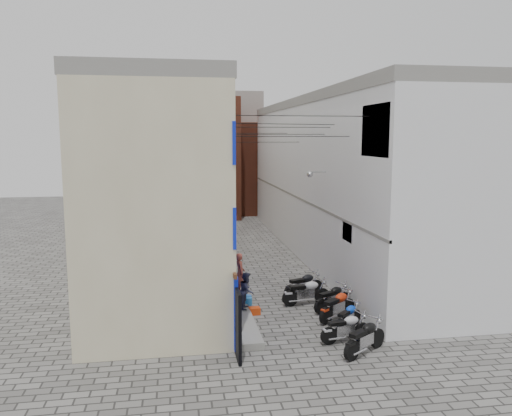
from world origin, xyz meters
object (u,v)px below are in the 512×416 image
motorcycle_c (348,316)px  motorcycle_f (306,291)px  water_jug_near (248,303)px  red_crate (254,311)px  motorcycle_e (333,297)px  motorcycle_b (346,327)px  person_b (247,290)px  motorcycle_a (365,336)px  person_a (240,273)px  water_jug_far (248,301)px  motorcycle_d (338,304)px  motorcycle_g (304,284)px

motorcycle_c → motorcycle_f: bearing=154.0°
water_jug_near → motorcycle_f: bearing=3.5°
motorcycle_f → water_jug_near: 2.44m
red_crate → motorcycle_e: bearing=-1.0°
motorcycle_b → motorcycle_c: size_ratio=1.07×
motorcycle_e → person_b: person_b is taller
motorcycle_a → person_a: bearing=173.9°
motorcycle_a → motorcycle_c: bearing=141.2°
water_jug_far → motorcycle_d: bearing=-30.2°
motorcycle_a → water_jug_near: motorcycle_a is taller
motorcycle_d → person_b: bearing=-143.2°
motorcycle_d → motorcycle_f: bearing=166.8°
motorcycle_a → person_b: (-3.17, 4.09, 0.37)m
motorcycle_b → motorcycle_f: bearing=174.7°
motorcycle_a → motorcycle_g: motorcycle_a is taller
water_jug_near → motorcycle_b: bearing=-53.3°
person_a → motorcycle_a: bearing=-154.9°
motorcycle_b → red_crate: size_ratio=4.26×
motorcycle_d → person_b: 3.47m
motorcycle_f → water_jug_far: bearing=-95.7°
motorcycle_d → motorcycle_a: bearing=-37.5°
water_jug_near → person_b: bearing=-104.7°
motorcycle_g → motorcycle_e: bearing=-2.1°
motorcycle_a → motorcycle_f: 4.85m
motorcycle_e → motorcycle_g: (-0.68, 1.85, 0.01)m
person_b → water_jug_far: size_ratio=2.80×
water_jug_near → water_jug_far: bearing=90.0°
motorcycle_d → motorcycle_g: (-0.56, 2.83, -0.02)m
motorcycle_a → motorcycle_g: size_ratio=1.02×
motorcycle_a → motorcycle_d: motorcycle_d is taller
motorcycle_b → motorcycle_d: bearing=158.8°
motorcycle_d → motorcycle_e: motorcycle_d is taller
person_a → red_crate: (0.30, -1.98, -0.97)m
motorcycle_f → water_jug_far: 2.43m
motorcycle_a → water_jug_far: motorcycle_a is taller
motorcycle_c → person_a: (-3.35, 3.99, 0.61)m
motorcycle_b → red_crate: bearing=-150.1°
water_jug_near → red_crate: bearing=-76.2°
person_a → person_b: size_ratio=1.21×
motorcycle_c → water_jug_far: bearing=-173.3°
motorcycle_f → motorcycle_g: 1.06m
person_b → water_jug_near: bearing=5.0°
motorcycle_e → motorcycle_f: (-0.85, 0.80, 0.03)m
motorcycle_c → red_crate: (-3.05, 2.02, -0.36)m
motorcycle_c → red_crate: bearing=-165.4°
water_jug_near → red_crate: water_jug_near is taller
motorcycle_a → motorcycle_g: (-0.45, 5.86, -0.01)m
motorcycle_d → water_jug_near: bearing=-152.8°
motorcycle_g → person_b: bearing=-79.4°
motorcycle_a → motorcycle_g: bearing=150.6°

